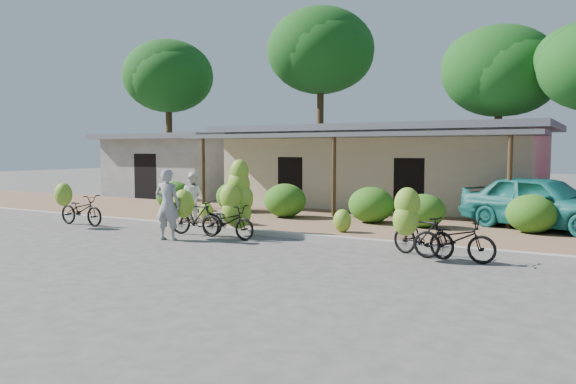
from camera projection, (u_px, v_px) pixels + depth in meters
name	position (u px, v px, depth m)	size (l,w,h in m)	color
ground	(228.00, 247.00, 13.83)	(100.00, 100.00, 0.00)	#494643
sidewalk	(319.00, 222.00, 18.15)	(60.00, 6.00, 0.12)	#856247
curb	(270.00, 233.00, 15.55)	(60.00, 0.25, 0.15)	#A8A399
shop_main	(384.00, 166.00, 23.14)	(13.00, 8.50, 3.35)	beige
shop_grey	(180.00, 165.00, 28.68)	(7.00, 6.00, 3.15)	#A1A19C
tree_back_left	(167.00, 75.00, 31.48)	(5.16, 5.03, 8.50)	#44321B
tree_far_center	(318.00, 49.00, 30.00)	(5.79, 5.72, 9.93)	#44321B
tree_center_right	(496.00, 70.00, 26.07)	(5.35, 5.25, 8.11)	#44321B
hedge_0	(174.00, 196.00, 21.01)	(1.40, 1.26, 1.10)	#275914
hedge_1	(235.00, 196.00, 20.65)	(1.41, 1.27, 1.10)	#275914
hedge_2	(285.00, 200.00, 18.85)	(1.46, 1.31, 1.14)	#275914
hedge_3	(371.00, 205.00, 17.43)	(1.44, 1.29, 1.12)	#275914
hedge_4	(424.00, 211.00, 16.39)	(1.26, 1.14, 0.98)	#275914
hedge_5	(532.00, 214.00, 15.29)	(1.36, 1.22, 1.06)	#275914
bike_far_left	(79.00, 208.00, 17.65)	(1.86, 1.23, 1.39)	black
bike_left	(193.00, 214.00, 15.56)	(1.70, 1.26, 1.33)	black
bike_center	(234.00, 207.00, 15.30)	(1.78, 1.22, 2.13)	black
bike_right	(417.00, 227.00, 12.39)	(1.66, 1.32, 1.58)	black
bike_far_right	(454.00, 239.00, 12.05)	(1.81, 0.71, 0.94)	black
loose_banana_a	(206.00, 211.00, 18.01)	(0.47, 0.40, 0.58)	#93B92E
loose_banana_b	(242.00, 215.00, 16.99)	(0.46, 0.39, 0.57)	#93B92E
loose_banana_c	(342.00, 221.00, 15.46)	(0.51, 0.43, 0.63)	#93B92E
sack_near	(228.00, 217.00, 17.67)	(0.85, 0.40, 0.30)	beige
sack_far	(184.00, 214.00, 18.65)	(0.75, 0.38, 0.28)	beige
vendor	(168.00, 204.00, 14.82)	(0.69, 0.45, 1.89)	gray
bystander	(193.00, 197.00, 17.62)	(0.76, 0.59, 1.57)	white
teal_van	(542.00, 202.00, 15.98)	(1.84, 4.58, 1.56)	#1A766F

